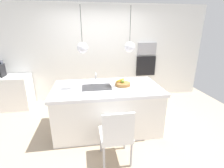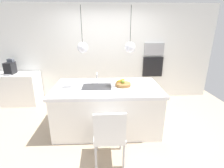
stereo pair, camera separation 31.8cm
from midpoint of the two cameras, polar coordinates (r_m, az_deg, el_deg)
floor at (r=3.59m, az=0.97°, el=-14.61°), size 6.60×6.60×0.00m
back_wall at (r=4.70m, az=-0.15°, el=10.47°), size 6.00×0.10×2.60m
kitchen_island at (r=3.36m, az=1.01°, el=-8.14°), size 2.06×1.12×0.90m
sink_basin at (r=3.18m, az=-2.48°, el=-1.04°), size 0.56×0.40×0.02m
faucet at (r=3.34m, az=-2.52°, el=2.58°), size 0.02×0.17×0.22m
fruit_bowl at (r=3.23m, az=6.61°, el=0.11°), size 0.31×0.31×0.16m
side_counter at (r=5.06m, az=-28.25°, el=-1.47°), size 1.10×0.60×0.84m
coffee_machine at (r=4.96m, az=-30.25°, el=4.87°), size 0.20×0.35×0.38m
microwave at (r=4.85m, az=16.20°, el=11.50°), size 0.54×0.08×0.34m
oven at (r=4.94m, az=15.68°, el=5.75°), size 0.56×0.08×0.56m
chair_near at (r=2.52m, az=2.86°, el=-16.95°), size 0.48×0.47×0.91m
pendant_light_left at (r=3.02m, az=-7.11°, el=12.44°), size 0.19×0.19×0.79m
pendant_light_right at (r=3.07m, az=9.26°, el=12.44°), size 0.19×0.19×0.79m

